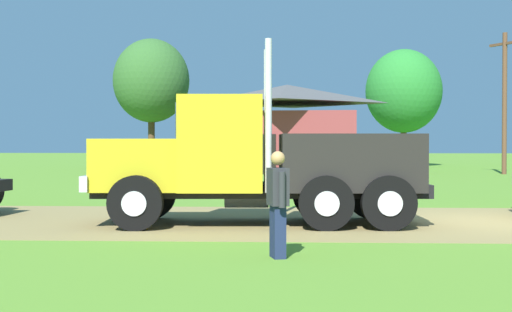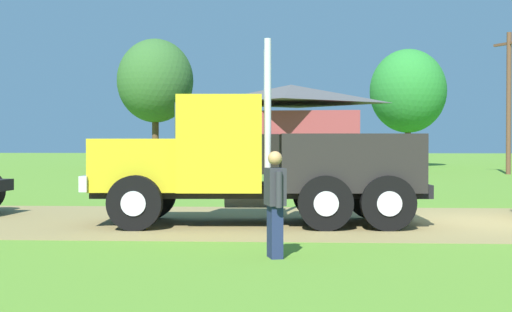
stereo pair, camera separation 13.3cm
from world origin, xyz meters
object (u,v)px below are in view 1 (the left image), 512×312
object	(u,v)px
truck_foreground_white	(258,163)
utility_pole_near	(505,99)
visitor_walking_mid	(278,200)
shed_building	(287,130)

from	to	relation	value
truck_foreground_white	utility_pole_near	distance (m)	28.23
visitor_walking_mid	utility_pole_near	distance (m)	32.26
visitor_walking_mid	shed_building	distance (m)	32.74
truck_foreground_white	visitor_walking_mid	bearing A→B (deg)	-83.56
shed_building	utility_pole_near	world-z (taller)	utility_pole_near
truck_foreground_white	shed_building	distance (m)	28.13
visitor_walking_mid	utility_pole_near	bearing A→B (deg)	68.44
visitor_walking_mid	truck_foreground_white	bearing A→B (deg)	96.44
shed_building	truck_foreground_white	bearing A→B (deg)	-90.78
truck_foreground_white	utility_pole_near	size ratio (longest dim) A/B	0.94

